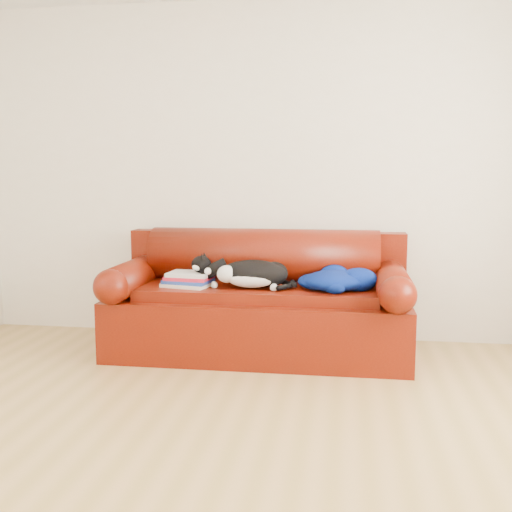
% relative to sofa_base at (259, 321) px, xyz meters
% --- Properties ---
extents(ground, '(4.50, 4.50, 0.00)m').
position_rel_sofa_base_xyz_m(ground, '(-0.06, -1.49, -0.24)').
color(ground, olive).
rests_on(ground, ground).
extents(room_shell, '(4.52, 4.02, 2.61)m').
position_rel_sofa_base_xyz_m(room_shell, '(0.07, -1.48, 1.43)').
color(room_shell, beige).
rests_on(room_shell, ground).
extents(sofa_base, '(2.10, 0.90, 0.50)m').
position_rel_sofa_base_xyz_m(sofa_base, '(0.00, 0.00, 0.00)').
color(sofa_base, '#3E0802').
rests_on(sofa_base, ground).
extents(sofa_back, '(2.10, 1.01, 0.88)m').
position_rel_sofa_base_xyz_m(sofa_back, '(0.00, 0.24, 0.30)').
color(sofa_back, '#3E0802').
rests_on(sofa_back, ground).
extents(book_stack, '(0.37, 0.31, 0.10)m').
position_rel_sofa_base_xyz_m(book_stack, '(-0.48, -0.12, 0.31)').
color(book_stack, beige).
rests_on(book_stack, sofa_base).
extents(cat, '(0.69, 0.34, 0.25)m').
position_rel_sofa_base_xyz_m(cat, '(-0.03, -0.13, 0.36)').
color(cat, black).
rests_on(cat, sofa_base).
extents(blanket, '(0.62, 0.51, 0.16)m').
position_rel_sofa_base_xyz_m(blanket, '(0.55, -0.09, 0.33)').
color(blanket, '#020748').
rests_on(blanket, sofa_base).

